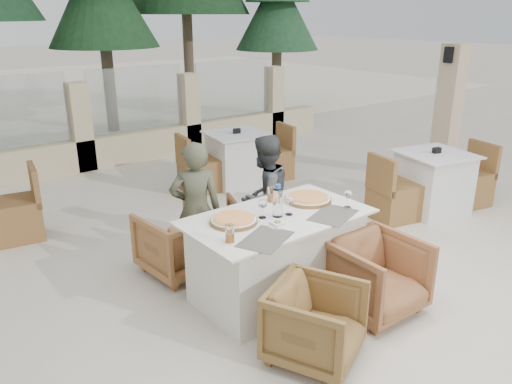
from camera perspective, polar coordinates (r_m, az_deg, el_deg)
ground at (r=4.68m, az=2.05°, el=-11.17°), size 80.00×80.00×0.00m
perimeter_wall_far at (r=8.43m, az=-19.49°, el=7.67°), size 10.00×0.34×1.60m
lantern_pillar at (r=8.04m, az=21.08°, el=8.40°), size 0.34×0.34×2.00m
pine_centre at (r=11.05m, az=-17.20°, el=19.44°), size 2.20×2.20×5.00m
pine_far_right at (r=12.53m, az=2.43°, el=19.03°), size 1.98×1.98×4.50m
dining_table at (r=4.44m, az=2.40°, el=-7.31°), size 1.60×0.90×0.77m
placemat_near_left at (r=3.84m, az=1.10°, el=-5.40°), size 0.53×0.46×0.00m
placemat_near_right at (r=4.33m, az=8.82°, el=-2.62°), size 0.53×0.44×0.00m
pizza_left at (r=4.13m, az=-2.57°, el=-3.18°), size 0.42×0.42×0.05m
pizza_right at (r=4.62m, az=5.97°, el=-0.69°), size 0.51×0.51×0.06m
water_bottle at (r=4.21m, az=2.50°, el=-0.99°), size 0.11×0.11×0.29m
wine_glass_centre at (r=4.19m, az=0.75°, el=-1.80°), size 0.08×0.08×0.18m
wine_glass_near at (r=4.27m, az=3.82°, el=-1.46°), size 0.09×0.09×0.18m
wine_glass_corner at (r=4.49m, az=10.47°, el=-0.67°), size 0.09×0.09×0.18m
beer_glass_left at (r=3.77m, az=-3.02°, el=-4.74°), size 0.07×0.07×0.14m
beer_glass_right at (r=4.56m, az=1.78°, el=-0.21°), size 0.08×0.08×0.15m
olive_dish at (r=4.06m, az=2.47°, el=-3.63°), size 0.12×0.12×0.04m
armchair_far_left at (r=4.92m, az=-8.82°, el=-5.64°), size 0.73×0.75×0.62m
armchair_far_right at (r=5.44m, az=0.34°, el=-3.25°), size 0.76×0.77×0.55m
armchair_near_left at (r=3.75m, az=6.81°, el=-14.65°), size 0.83×0.84×0.58m
armchair_near_right at (r=4.38m, az=13.61°, el=-9.24°), size 0.71×0.73×0.65m
diner_left at (r=4.72m, az=-6.89°, el=-2.08°), size 0.57×0.49×1.32m
diner_right at (r=5.06m, az=0.99°, el=-0.60°), size 0.71×0.60×1.28m
bg_table_b at (r=7.34m, az=-2.17°, el=3.79°), size 1.75×1.08×0.77m
bg_table_c at (r=6.69m, az=19.54°, el=1.03°), size 1.78×1.17×0.77m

